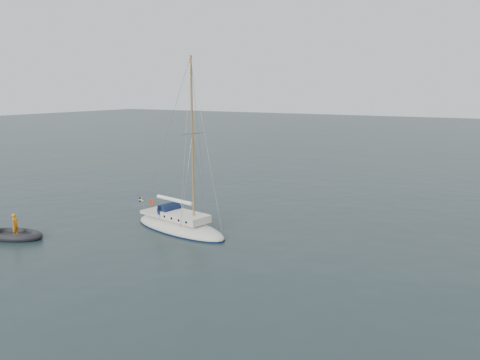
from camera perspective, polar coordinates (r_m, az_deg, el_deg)
The scene contains 4 objects.
ground at distance 33.18m, azimuth -0.65°, elevation -6.26°, with size 300.00×300.00×0.00m, color black.
sailboat at distance 33.40m, azimuth -7.40°, elevation -4.54°, with size 8.81×2.64×12.54m.
dinghy at distance 33.58m, azimuth -8.56°, elevation -5.83°, with size 3.01×1.36×0.43m.
rib at distance 35.16m, azimuth -25.92°, elevation -5.95°, with size 4.30×1.96×1.73m.
Camera 1 is at (16.25, -27.19, 9.88)m, focal length 35.00 mm.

